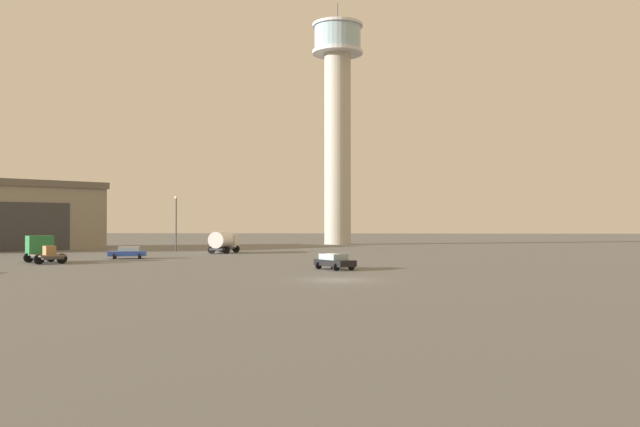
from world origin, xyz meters
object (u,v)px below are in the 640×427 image
light_post_east (176,218)px  car_blue (128,252)px  truck_fuel_tanker_white (223,241)px  car_black (334,261)px  control_tower (338,112)px  truck_flatbed_green (43,250)px

light_post_east → car_blue: bearing=-91.5°
truck_fuel_tanker_white → car_black: truck_fuel_tanker_white is taller
control_tower → truck_flatbed_green: bearing=-116.2°
control_tower → car_black: control_tower is taller
truck_fuel_tanker_white → car_blue: bearing=159.8°
control_tower → car_blue: 59.60m
control_tower → car_blue: size_ratio=10.19×
truck_flatbed_green → truck_fuel_tanker_white: size_ratio=1.00×
car_black → car_blue: bearing=-160.9°
car_black → light_post_east: 41.01m
control_tower → truck_fuel_tanker_white: bearing=-111.5°
control_tower → light_post_east: size_ratio=5.79×
control_tower → car_black: (2.07, -65.31, -24.16)m
truck_fuel_tanker_white → car_blue: truck_fuel_tanker_white is taller
truck_fuel_tanker_white → car_blue: size_ratio=1.35×
car_black → light_post_east: (-23.70, 33.23, 4.00)m
car_blue → light_post_east: 18.17m
truck_fuel_tanker_white → car_blue: (-8.00, -14.01, -0.87)m
car_blue → light_post_east: light_post_east is taller
truck_flatbed_green → car_black: 31.35m
light_post_east → truck_flatbed_green: bearing=-104.7°
truck_flatbed_green → car_black: bearing=-146.3°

